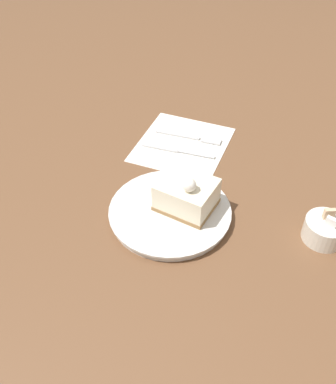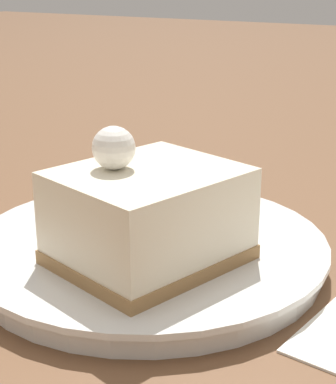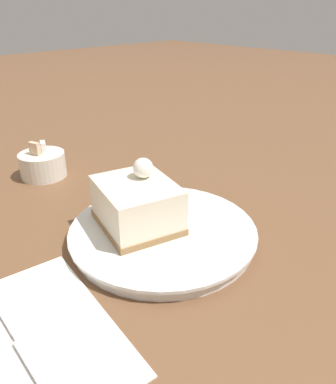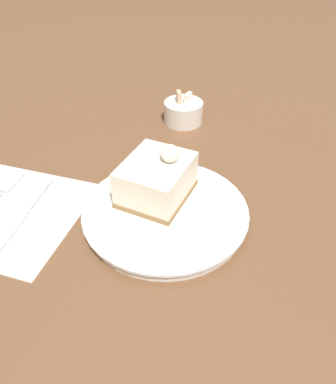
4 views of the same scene
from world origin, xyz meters
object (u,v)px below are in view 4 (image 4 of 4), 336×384
(sugar_bowl, at_px, (183,112))
(plate, at_px, (165,213))
(knife, at_px, (17,222))
(cake_slice, at_px, (157,179))

(sugar_bowl, bearing_deg, plate, -87.28)
(knife, relative_size, sugar_bowl, 2.25)
(plate, xyz_separation_m, knife, (-0.21, -0.05, -0.01))
(cake_slice, xyz_separation_m, sugar_bowl, (0.00, 0.26, -0.03))
(plate, relative_size, sugar_bowl, 3.06)
(cake_slice, bearing_deg, sugar_bowl, 105.00)
(cake_slice, bearing_deg, plate, -42.54)
(cake_slice, bearing_deg, knife, -142.03)
(plate, xyz_separation_m, sugar_bowl, (-0.01, 0.29, 0.01))
(plate, relative_size, knife, 1.36)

